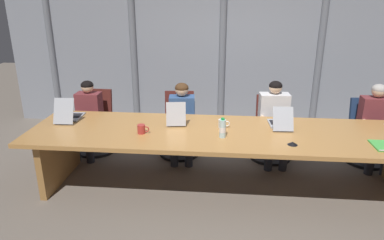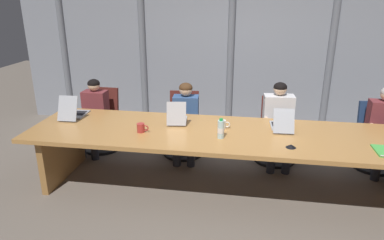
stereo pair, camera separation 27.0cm
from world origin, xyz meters
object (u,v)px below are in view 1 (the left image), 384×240
(coffee_mug_near, at_px, (222,124))
(spiral_notepad, at_px, (384,146))
(laptop_left_mid, at_px, (176,118))
(coffee_mug_far, at_px, (142,129))
(laptop_left_end, at_px, (70,115))
(conference_mic_left_side, at_px, (293,143))
(office_chair_right_mid, at_px, (367,139))
(person_right_mid, at_px, (376,122))
(office_chair_left_end, at_px, (96,129))
(office_chair_center, at_px, (271,135))
(water_bottle_primary, at_px, (223,129))
(person_left_end, at_px, (88,115))
(office_chair_left_mid, at_px, (179,132))
(person_left_mid, at_px, (182,117))
(laptop_center, at_px, (280,122))
(person_center, at_px, (274,118))

(coffee_mug_near, xyz_separation_m, spiral_notepad, (1.72, -0.41, -0.04))
(laptop_left_mid, height_order, coffee_mug_far, laptop_left_mid)
(laptop_left_end, relative_size, laptop_left_mid, 1.19)
(coffee_mug_near, distance_m, coffee_mug_far, 0.97)
(conference_mic_left_side, bearing_deg, office_chair_right_mid, 44.82)
(coffee_mug_near, bearing_deg, person_right_mid, 18.31)
(office_chair_left_end, height_order, person_right_mid, person_right_mid)
(laptop_left_mid, relative_size, spiral_notepad, 1.34)
(office_chair_center, relative_size, office_chair_right_mid, 1.01)
(water_bottle_primary, distance_m, spiral_notepad, 1.72)
(water_bottle_primary, bearing_deg, person_left_end, 153.45)
(office_chair_left_mid, bearing_deg, office_chair_left_end, -94.85)
(office_chair_left_end, relative_size, coffee_mug_far, 6.55)
(office_chair_left_end, xyz_separation_m, office_chair_left_mid, (1.28, -0.00, -0.00))
(person_left_end, height_order, coffee_mug_far, person_left_end)
(office_chair_left_end, height_order, person_left_mid, person_left_mid)
(conference_mic_left_side, bearing_deg, person_left_end, 157.51)
(water_bottle_primary, bearing_deg, laptop_left_mid, 144.12)
(laptop_left_end, bearing_deg, office_chair_left_end, -5.94)
(laptop_left_end, distance_m, office_chair_left_mid, 1.59)
(laptop_center, height_order, person_right_mid, person_right_mid)
(person_right_mid, height_order, water_bottle_primary, person_right_mid)
(laptop_left_mid, distance_m, person_left_end, 1.51)
(laptop_left_end, bearing_deg, person_center, -80.19)
(laptop_center, relative_size, coffee_mug_far, 3.21)
(office_chair_left_mid, relative_size, spiral_notepad, 2.97)
(person_left_end, relative_size, person_center, 0.95)
(laptop_center, distance_m, office_chair_right_mid, 1.61)
(office_chair_left_end, bearing_deg, laptop_center, 75.84)
(office_chair_center, xyz_separation_m, person_center, (0.01, -0.15, 0.32))
(office_chair_center, relative_size, spiral_notepad, 2.90)
(office_chair_left_end, height_order, person_left_end, person_left_end)
(laptop_center, distance_m, office_chair_center, 0.87)
(laptop_left_end, xyz_separation_m, spiral_notepad, (3.69, -0.52, -0.05))
(person_right_mid, distance_m, spiral_notepad, 1.16)
(person_center, bearing_deg, coffee_mug_near, -50.24)
(office_chair_left_mid, distance_m, spiral_notepad, 2.70)
(laptop_left_end, relative_size, office_chair_left_end, 0.53)
(laptop_left_mid, xyz_separation_m, laptop_center, (1.28, -0.01, -0.00))
(laptop_left_end, distance_m, person_left_mid, 1.51)
(office_chair_left_end, height_order, conference_mic_left_side, office_chair_left_end)
(laptop_left_mid, distance_m, laptop_center, 1.28)
(person_center, distance_m, coffee_mug_near, 1.01)
(laptop_left_mid, relative_size, office_chair_left_mid, 0.45)
(laptop_left_mid, distance_m, office_chair_left_mid, 0.86)
(laptop_center, height_order, person_left_end, person_left_end)
(conference_mic_left_side, bearing_deg, water_bottle_primary, 169.16)
(office_chair_center, bearing_deg, office_chair_right_mid, 88.66)
(person_left_end, bearing_deg, person_center, 90.80)
(laptop_center, xyz_separation_m, spiral_notepad, (1.02, -0.52, -0.05))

